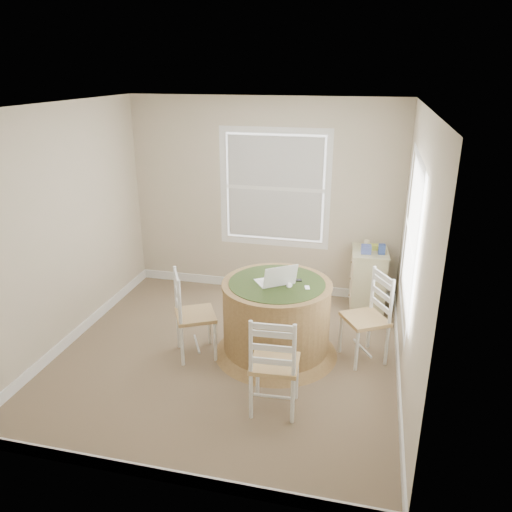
% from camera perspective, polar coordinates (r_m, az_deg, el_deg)
% --- Properties ---
extents(room, '(3.64, 3.64, 2.64)m').
position_cam_1_polar(room, '(5.05, -1.31, 2.02)').
color(room, '#7F6450').
rests_on(room, ground).
extents(round_table, '(1.33, 1.33, 0.83)m').
position_cam_1_polar(round_table, '(5.35, 2.34, -6.80)').
color(round_table, '#9C7946').
rests_on(round_table, ground).
extents(chair_left, '(0.55, 0.56, 0.95)m').
position_cam_1_polar(chair_left, '(5.34, -6.94, -6.66)').
color(chair_left, white).
rests_on(chair_left, ground).
extents(chair_near, '(0.44, 0.42, 0.95)m').
position_cam_1_polar(chair_near, '(4.51, 2.15, -12.13)').
color(chair_near, white).
rests_on(chair_near, ground).
extents(chair_right, '(0.56, 0.57, 0.95)m').
position_cam_1_polar(chair_right, '(5.35, 12.34, -7.00)').
color(chair_right, white).
rests_on(chair_right, ground).
extents(laptop, '(0.48, 0.47, 0.25)m').
position_cam_1_polar(laptop, '(5.16, 2.28, -2.80)').
color(laptop, white).
rests_on(laptop, round_table).
extents(mouse, '(0.09, 0.12, 0.04)m').
position_cam_1_polar(mouse, '(5.11, 3.83, -3.37)').
color(mouse, white).
rests_on(mouse, round_table).
extents(phone, '(0.07, 0.10, 0.02)m').
position_cam_1_polar(phone, '(5.09, 5.88, -3.66)').
color(phone, '#B7BABF').
rests_on(phone, round_table).
extents(keys, '(0.07, 0.06, 0.02)m').
position_cam_1_polar(keys, '(5.24, 4.90, -2.83)').
color(keys, black).
rests_on(keys, round_table).
extents(corner_chest, '(0.48, 0.62, 0.79)m').
position_cam_1_polar(corner_chest, '(6.51, 12.65, -2.59)').
color(corner_chest, beige).
rests_on(corner_chest, ground).
extents(tissue_box, '(0.13, 0.13, 0.10)m').
position_cam_1_polar(tissue_box, '(6.24, 12.47, 0.75)').
color(tissue_box, '#4F60B4').
rests_on(tissue_box, corner_chest).
extents(box_yellow, '(0.16, 0.11, 0.06)m').
position_cam_1_polar(box_yellow, '(6.41, 13.34, 1.01)').
color(box_yellow, '#CED74C').
rests_on(box_yellow, corner_chest).
extents(box_blue, '(0.09, 0.09, 0.12)m').
position_cam_1_polar(box_blue, '(6.26, 14.21, 0.76)').
color(box_blue, '#334D9B').
rests_on(box_blue, corner_chest).
extents(cup_cream, '(0.07, 0.07, 0.09)m').
position_cam_1_polar(cup_cream, '(6.47, 12.54, 1.40)').
color(cup_cream, beige).
rests_on(cup_cream, corner_chest).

